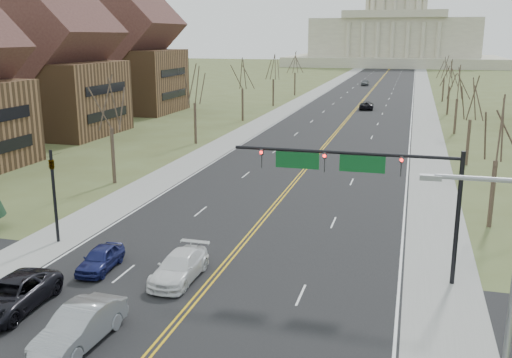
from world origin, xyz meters
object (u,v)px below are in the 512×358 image
Objects in this scene: signal_left at (53,186)px; car_sb_outer_second at (100,258)px; car_sb_outer_lead at (12,295)px; car_sb_inner_second at (179,267)px; car_sb_inner_lead at (80,326)px; car_far_nb at (366,105)px; street_light at (502,308)px; car_far_sb at (365,82)px; signal_mast at (361,173)px.

signal_left reaches higher than car_sb_outer_second.
car_sb_outer_lead reaches higher than car_sb_inner_second.
car_sb_inner_lead is 8.11m from car_sb_outer_second.
car_sb_outer_lead is 1.11× the size of car_sb_inner_second.
car_sb_inner_second is 77.39m from car_far_nb.
car_sb_inner_second is (-14.44, 10.14, -4.49)m from street_light.
car_sb_inner_second is at bearing 38.25° from car_sb_outer_lead.
street_light is at bearing 94.95° from car_far_nb.
car_sb_inner_second reaches higher than car_far_nb.
signal_left is at bearing 77.62° from car_far_nb.
car_sb_inner_second is (6.35, 5.44, -0.05)m from car_sb_outer_lead.
signal_left is 1.20× the size of car_sb_inner_second.
car_sb_inner_second is at bearing -88.26° from car_far_sb.
car_sb_outer_lead is at bearing -139.15° from car_sb_inner_second.
signal_mast reaches higher than car_sb_inner_lead.
signal_mast is 74.33m from car_far_nb.
car_far_nb is (3.56, 77.30, -0.01)m from car_sb_inner_second.
car_sb_inner_lead is at bearing -70.05° from car_sb_outer_second.
car_far_sb is at bearing 92.52° from car_sb_inner_lead.
car_sb_outer_lead is at bearing 167.26° from street_light.
street_light is 16.74m from car_sb_inner_lead.
street_light is at bearing -7.28° from car_sb_inner_lead.
car_sb_outer_second is (1.55, 5.50, -0.11)m from car_sb_outer_lead.
car_sb_inner_second is 127.92m from car_far_sb.
signal_left is 1.19× the size of car_sb_inner_lead.
car_sb_outer_lead reaches higher than car_sb_outer_second.
car_sb_outer_lead is (-4.88, 1.89, -0.06)m from car_sb_inner_lead.
car_sb_inner_lead reaches higher than car_far_nb.
car_far_sb is at bearing 85.38° from car_sb_outer_lead.
car_sb_outer_lead is (-20.79, 4.70, -4.44)m from street_light.
car_far_sb is (3.82, 127.85, 0.13)m from car_sb_outer_second.
car_sb_inner_lead reaches higher than car_far_sb.
street_light reaches higher than car_sb_inner_lead.
signal_left is (-18.95, 0.00, -2.05)m from signal_mast.
car_sb_inner_lead is 135.25m from car_far_sb.
car_far_nb is (-10.88, 87.44, -4.50)m from street_light.
signal_left is 9.89m from car_sb_outer_lead.
signal_left is at bearing 109.05° from car_sb_outer_lead.
signal_left is 13.85m from car_sb_inner_lead.
car_sb_outer_lead is 1.08× the size of car_far_nb.
street_light reaches higher than car_sb_outer_lead.
car_sb_outer_second is (4.99, -3.30, -3.04)m from signal_left.
street_light reaches higher than car_far_sb.
car_sb_inner_lead is 1.09× the size of car_far_sb.
car_far_nb reaches higher than car_sb_outer_second.
car_far_nb is 50.82m from car_far_sb.
signal_left reaches higher than car_sb_outer_lead.
signal_mast is at bearing -0.00° from signal_left.
car_sb_outer_second is at bearing 179.54° from car_sb_inner_second.
signal_mast is 1.34× the size of street_light.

